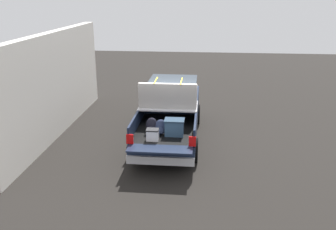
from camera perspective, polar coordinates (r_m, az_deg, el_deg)
The scene contains 3 objects.
ground_plane at distance 13.10m, azimuth 0.26°, elevation -3.73°, with size 40.00×40.00×0.00m, color black.
pickup_truck at distance 13.10m, azimuth 0.41°, elevation 0.69°, with size 6.05×2.06×2.23m.
building_facade at distance 13.87m, azimuth -17.11°, elevation 4.65°, with size 8.97×0.36×3.66m, color silver.
Camera 1 is at (-12.06, -1.14, 4.97)m, focal length 39.33 mm.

